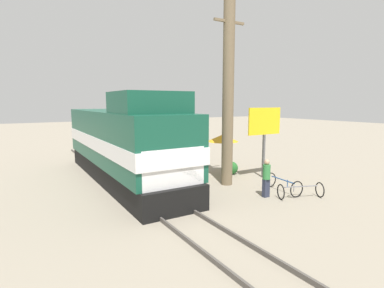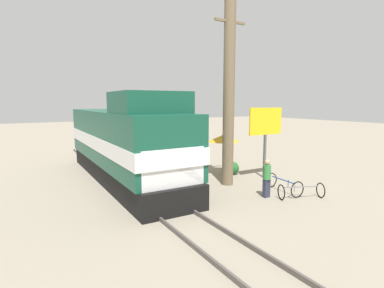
% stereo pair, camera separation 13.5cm
% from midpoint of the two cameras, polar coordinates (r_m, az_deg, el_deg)
% --- Properties ---
extents(ground_plane, '(120.00, 120.00, 0.00)m').
position_cam_midpoint_polar(ground_plane, '(13.01, -6.16, -11.19)').
color(ground_plane, gray).
extents(rail_near, '(0.08, 33.48, 0.15)m').
position_cam_midpoint_polar(rail_near, '(12.73, -9.17, -11.33)').
color(rail_near, '#4C4742').
rests_on(rail_near, ground_plane).
extents(rail_far, '(0.08, 33.48, 0.15)m').
position_cam_midpoint_polar(rail_far, '(13.28, -3.29, -10.42)').
color(rail_far, '#4C4742').
rests_on(rail_far, ground_plane).
extents(locomotive, '(3.09, 12.94, 4.70)m').
position_cam_midpoint_polar(locomotive, '(16.48, -12.45, 0.02)').
color(locomotive, black).
rests_on(locomotive, ground_plane).
extents(utility_pole, '(1.80, 0.58, 9.27)m').
position_cam_midpoint_polar(utility_pole, '(15.35, 7.28, 9.40)').
color(utility_pole, '#726047').
rests_on(utility_pole, ground_plane).
extents(vendor_umbrella, '(1.82, 1.82, 2.39)m').
position_cam_midpoint_polar(vendor_umbrella, '(17.62, 6.27, 1.12)').
color(vendor_umbrella, '#4C4C4C').
rests_on(vendor_umbrella, ground_plane).
extents(billboard_sign, '(2.33, 0.12, 3.97)m').
position_cam_midpoint_polar(billboard_sign, '(17.23, 14.06, 3.49)').
color(billboard_sign, '#595959').
rests_on(billboard_sign, ground_plane).
extents(shrub_cluster, '(0.75, 0.75, 0.75)m').
position_cam_midpoint_polar(shrub_cluster, '(18.06, 7.97, -4.55)').
color(shrub_cluster, '#236028').
rests_on(shrub_cluster, ground_plane).
extents(person_bystander, '(0.34, 0.34, 1.73)m').
position_cam_midpoint_polar(person_bystander, '(13.92, 14.33, -6.08)').
color(person_bystander, '#2D3347').
rests_on(person_bystander, ground_plane).
extents(bicycle, '(0.93, 1.92, 0.76)m').
position_cam_midpoint_polar(bicycle, '(15.01, 17.25, -7.36)').
color(bicycle, black).
rests_on(bicycle, ground_plane).
extents(bicycle_spare, '(2.05, 1.35, 0.69)m').
position_cam_midpoint_polar(bicycle_spare, '(14.30, 20.32, -8.39)').
color(bicycle_spare, black).
rests_on(bicycle_spare, ground_plane).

